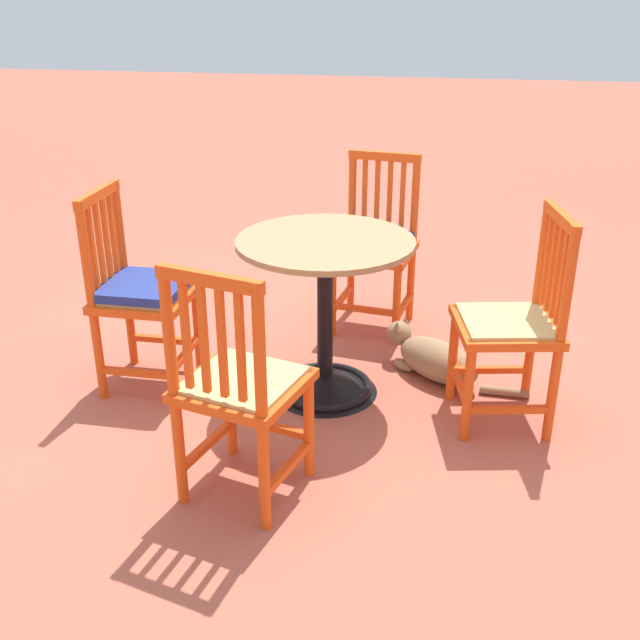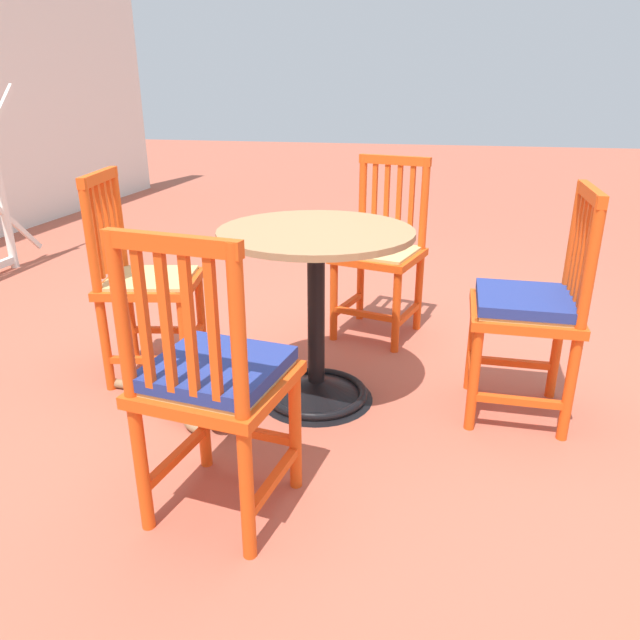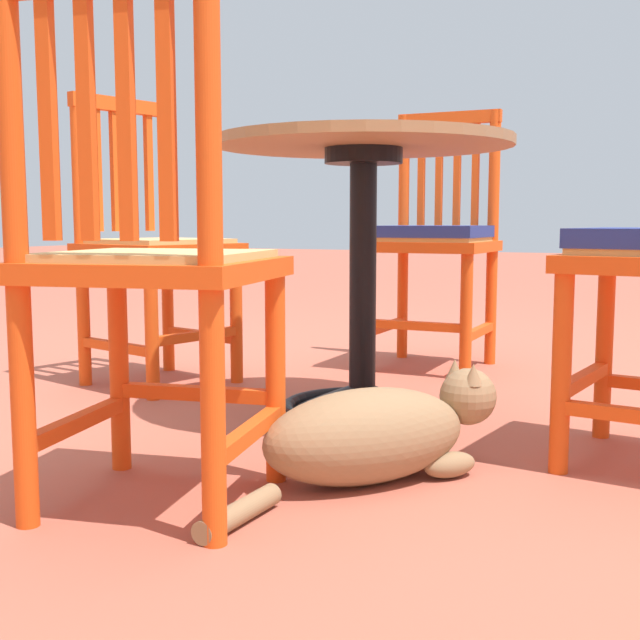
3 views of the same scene
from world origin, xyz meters
TOP-DOWN VIEW (x-y plane):
  - ground_plane at (0.00, 0.00)m, footprint 24.00×24.00m
  - cafe_table at (-0.04, 0.12)m, footprint 0.76×0.76m
  - orange_chair_by_planter at (0.01, -0.71)m, footprint 0.40×0.40m
  - orange_chair_tucked_in at (0.74, -0.05)m, footprint 0.49×0.49m
  - orange_chair_facing_out at (0.04, 0.91)m, footprint 0.47×0.47m
  - orange_chair_near_fence at (-0.81, 0.25)m, footprint 0.45×0.45m
  - tabby_cat at (-0.28, 0.59)m, footprint 0.43×0.68m

SIDE VIEW (x-z plane):
  - ground_plane at x=0.00m, z-range 0.00..0.00m
  - tabby_cat at x=-0.28m, z-range -0.02..0.21m
  - cafe_table at x=-0.04m, z-range -0.08..0.65m
  - orange_chair_tucked_in at x=0.74m, z-range -0.02..0.89m
  - orange_chair_facing_out at x=0.04m, z-range -0.02..0.89m
  - orange_chair_by_planter at x=0.01m, z-range -0.01..0.90m
  - orange_chair_near_fence at x=-0.81m, z-range -0.01..0.90m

